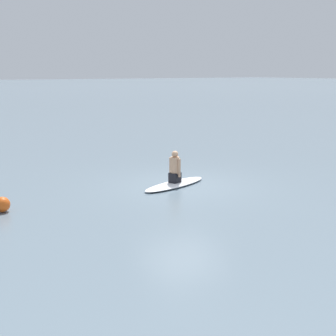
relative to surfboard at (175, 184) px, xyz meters
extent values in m
plane|color=slate|center=(0.11, 0.21, -0.06)|extent=(400.00, 400.00, 0.00)
ellipsoid|color=white|center=(0.00, 0.00, 0.00)|extent=(1.38, 2.72, 0.11)
cube|color=black|center=(0.00, 0.00, 0.21)|extent=(0.34, 0.38, 0.30)
cylinder|color=tan|center=(0.00, 0.00, 0.59)|extent=(0.35, 0.35, 0.51)
sphere|color=tan|center=(0.00, 0.00, 0.94)|extent=(0.20, 0.20, 0.20)
cylinder|color=tan|center=(0.17, 0.05, 0.53)|extent=(0.10, 0.10, 0.56)
cylinder|color=tan|center=(-0.17, -0.05, 0.53)|extent=(0.10, 0.10, 0.56)
sphere|color=#E55919|center=(-0.13, -5.21, 0.14)|extent=(0.39, 0.39, 0.39)
camera|label=1|loc=(11.97, -8.53, 3.41)|focal=52.39mm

